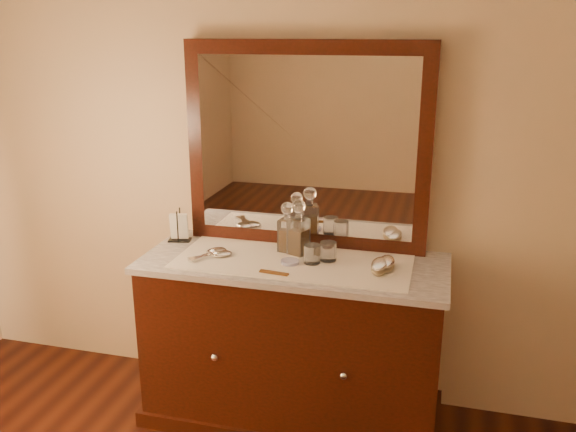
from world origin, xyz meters
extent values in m
plane|color=tan|center=(0.00, 2.25, 1.40)|extent=(4.50, 4.50, 0.00)
cube|color=black|center=(0.00, 1.96, 0.41)|extent=(1.40, 0.55, 0.82)
cube|color=black|center=(0.00, 1.96, 0.04)|extent=(1.46, 0.59, 0.08)
sphere|color=silver|center=(-0.30, 1.67, 0.45)|extent=(0.04, 0.04, 0.04)
sphere|color=silver|center=(0.30, 1.67, 0.45)|extent=(0.04, 0.04, 0.04)
cube|color=silver|center=(0.00, 1.96, 0.83)|extent=(1.44, 0.59, 0.03)
cube|color=black|center=(0.00, 2.20, 1.35)|extent=(1.20, 0.08, 1.00)
cube|color=white|center=(0.00, 2.17, 1.35)|extent=(1.06, 0.01, 0.86)
cube|color=silver|center=(0.00, 1.94, 0.85)|extent=(1.10, 0.45, 0.00)
cylinder|color=white|center=(0.00, 1.91, 0.86)|extent=(0.10, 0.10, 0.01)
cube|color=brown|center=(-0.04, 1.77, 0.86)|extent=(0.14, 0.04, 0.01)
cube|color=black|center=(-0.64, 2.08, 0.85)|extent=(0.12, 0.09, 0.01)
cylinder|color=black|center=(-0.63, 2.04, 0.93)|extent=(0.01, 0.01, 0.17)
cylinder|color=black|center=(-0.65, 2.11, 0.93)|extent=(0.01, 0.01, 0.17)
cube|color=white|center=(-0.64, 2.08, 0.93)|extent=(0.10, 0.06, 0.14)
cube|color=#945A15|center=(-0.06, 2.07, 0.91)|extent=(0.07, 0.07, 0.11)
cube|color=white|center=(-0.06, 2.07, 0.93)|extent=(0.09, 0.09, 0.16)
cylinder|color=white|center=(-0.06, 2.07, 1.03)|extent=(0.04, 0.04, 0.03)
sphere|color=white|center=(-0.06, 2.07, 1.07)|extent=(0.07, 0.07, 0.06)
cube|color=#945A15|center=(0.00, 2.04, 0.92)|extent=(0.09, 0.09, 0.12)
cube|color=white|center=(0.00, 2.04, 0.94)|extent=(0.11, 0.11, 0.18)
cylinder|color=white|center=(0.00, 2.04, 1.05)|extent=(0.05, 0.05, 0.03)
sphere|color=white|center=(0.00, 2.04, 1.09)|extent=(0.09, 0.09, 0.07)
ellipsoid|color=#937F5A|center=(0.41, 1.92, 0.87)|extent=(0.08, 0.17, 0.03)
ellipsoid|color=silver|center=(0.41, 1.92, 0.89)|extent=(0.08, 0.17, 0.03)
ellipsoid|color=#937F5A|center=(0.43, 1.96, 0.87)|extent=(0.08, 0.16, 0.02)
ellipsoid|color=silver|center=(0.43, 1.96, 0.89)|extent=(0.08, 0.16, 0.02)
ellipsoid|color=silver|center=(-0.38, 1.95, 0.86)|extent=(0.12, 0.13, 0.02)
cube|color=silver|center=(-0.42, 1.86, 0.86)|extent=(0.08, 0.14, 0.01)
ellipsoid|color=silver|center=(-0.35, 1.92, 0.86)|extent=(0.14, 0.13, 0.02)
cube|color=silver|center=(-0.42, 1.86, 0.86)|extent=(0.12, 0.11, 0.01)
cylinder|color=white|center=(0.16, 1.99, 0.90)|extent=(0.08, 0.08, 0.09)
cylinder|color=white|center=(0.09, 1.94, 0.90)|extent=(0.08, 0.08, 0.09)
camera|label=1|loc=(0.66, -0.61, 1.89)|focal=37.51mm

